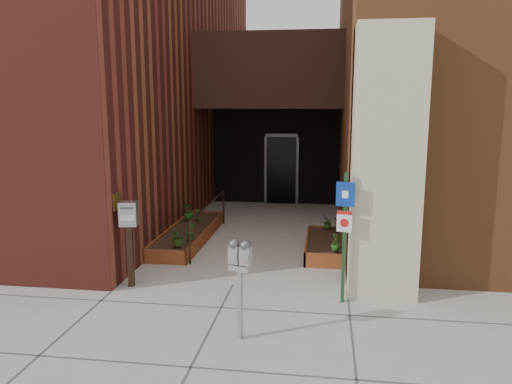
% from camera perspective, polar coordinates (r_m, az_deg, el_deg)
% --- Properties ---
extents(ground, '(80.00, 80.00, 0.00)m').
position_cam_1_polar(ground, '(8.99, -2.68, -10.56)').
color(ground, '#9E9991').
rests_on(ground, ground).
extents(architecture, '(20.00, 14.60, 10.00)m').
position_cam_1_polar(architecture, '(15.34, 1.46, 17.03)').
color(architecture, maroon).
rests_on(architecture, ground).
extents(planter_left, '(0.90, 3.60, 0.30)m').
position_cam_1_polar(planter_left, '(11.80, -7.67, -4.82)').
color(planter_left, brown).
rests_on(planter_left, ground).
extents(planter_right, '(0.80, 2.20, 0.30)m').
position_cam_1_polar(planter_right, '(10.89, 7.85, -6.12)').
color(planter_right, brown).
rests_on(planter_right, ground).
extents(handrail, '(0.04, 3.34, 0.90)m').
position_cam_1_polar(handrail, '(11.48, -5.41, -2.05)').
color(handrail, black).
rests_on(handrail, ground).
extents(parking_meter, '(0.33, 0.20, 1.41)m').
position_cam_1_polar(parking_meter, '(6.72, -1.86, -8.06)').
color(parking_meter, gray).
rests_on(parking_meter, ground).
extents(sign_post, '(0.29, 0.10, 2.12)m').
position_cam_1_polar(sign_post, '(7.98, 10.08, -3.63)').
color(sign_post, '#163D1D').
rests_on(sign_post, ground).
extents(payment_dropbox, '(0.33, 0.27, 1.51)m').
position_cam_1_polar(payment_dropbox, '(8.89, -14.31, -3.75)').
color(payment_dropbox, black).
rests_on(payment_dropbox, ground).
extents(shrub_left_a, '(0.48, 0.48, 0.38)m').
position_cam_1_polar(shrub_left_a, '(10.30, -8.83, -5.06)').
color(shrub_left_a, '#234F16').
rests_on(shrub_left_a, planter_left).
extents(shrub_left_b, '(0.22, 0.22, 0.35)m').
position_cam_1_polar(shrub_left_b, '(10.74, -7.55, -4.47)').
color(shrub_left_b, '#1A5B1B').
rests_on(shrub_left_b, planter_left).
extents(shrub_left_c, '(0.27, 0.27, 0.41)m').
position_cam_1_polar(shrub_left_c, '(12.46, -7.74, -2.23)').
color(shrub_left_c, '#1E631C').
rests_on(shrub_left_c, planter_left).
extents(shrub_left_d, '(0.25, 0.25, 0.34)m').
position_cam_1_polar(shrub_left_d, '(12.29, -6.69, -2.56)').
color(shrub_left_d, '#255418').
rests_on(shrub_left_d, planter_left).
extents(shrub_right_a, '(0.22, 0.22, 0.36)m').
position_cam_1_polar(shrub_right_a, '(9.94, 9.11, -5.72)').
color(shrub_right_a, '#1F5016').
rests_on(shrub_right_a, planter_right).
extents(shrub_right_b, '(0.24, 0.24, 0.33)m').
position_cam_1_polar(shrub_right_b, '(11.48, 9.16, -3.59)').
color(shrub_right_b, '#1F4E16').
rests_on(shrub_right_b, planter_right).
extents(shrub_right_c, '(0.31, 0.31, 0.30)m').
position_cam_1_polar(shrub_right_c, '(11.68, 8.19, -3.39)').
color(shrub_right_c, '#29621C').
rests_on(shrub_right_c, planter_right).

